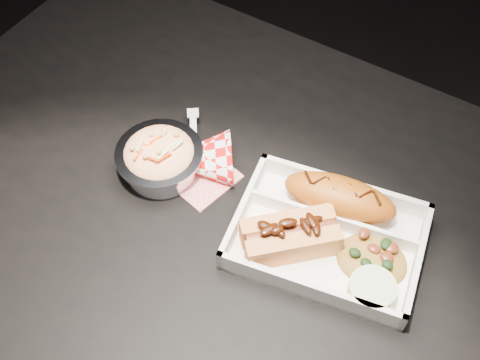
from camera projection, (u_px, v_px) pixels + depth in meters
name	position (u px, v px, depth m)	size (l,w,h in m)	color
dining_table	(252.00, 264.00, 0.91)	(1.20, 0.80, 0.75)	black
food_tray	(327.00, 238.00, 0.82)	(0.28, 0.22, 0.04)	white
fried_pastry	(340.00, 197.00, 0.83)	(0.16, 0.06, 0.05)	#A64F10
hotdog	(290.00, 235.00, 0.80)	(0.13, 0.13, 0.06)	#E08D4C
fried_rice_mound	(373.00, 256.00, 0.79)	(0.09, 0.08, 0.03)	olive
cupcake_liner	(371.00, 291.00, 0.76)	(0.06, 0.06, 0.03)	beige
foil_coleslaw_cup	(160.00, 156.00, 0.88)	(0.13, 0.13, 0.07)	silver
napkin_fork	(195.00, 160.00, 0.89)	(0.15, 0.16, 0.10)	red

